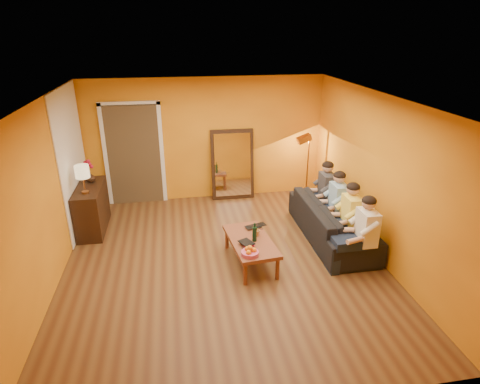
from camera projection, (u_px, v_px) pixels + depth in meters
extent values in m
cube|color=brown|center=(224.00, 262.00, 6.48)|extent=(5.00, 5.50, 0.00)
cube|color=white|center=(221.00, 100.00, 5.48)|extent=(5.00, 5.50, 0.00)
cube|color=orange|center=(206.00, 140.00, 8.48)|extent=(5.00, 0.00, 2.60)
cube|color=orange|center=(45.00, 199.00, 5.59)|extent=(0.00, 5.50, 2.60)
cube|color=orange|center=(378.00, 178.00, 6.37)|extent=(0.00, 5.50, 2.60)
cube|color=white|center=(73.00, 160.00, 7.18)|extent=(0.02, 1.90, 2.58)
cube|color=#3F2D19|center=(135.00, 154.00, 8.42)|extent=(1.06, 0.30, 2.10)
cube|color=white|center=(106.00, 157.00, 8.22)|extent=(0.08, 0.06, 2.20)
cube|color=white|center=(162.00, 154.00, 8.40)|extent=(0.08, 0.06, 2.20)
cube|color=white|center=(129.00, 103.00, 7.90)|extent=(1.22, 0.06, 0.08)
cube|color=black|center=(232.00, 164.00, 8.66)|extent=(0.92, 0.27, 1.51)
cube|color=white|center=(233.00, 165.00, 8.63)|extent=(0.78, 0.21, 1.35)
cube|color=black|center=(92.00, 208.00, 7.37)|extent=(0.44, 1.18, 0.85)
imported|color=black|center=(332.00, 221.00, 7.11)|extent=(2.30, 0.90, 0.67)
cylinder|color=black|center=(255.00, 232.00, 6.21)|extent=(0.07, 0.07, 0.31)
imported|color=#B27F3F|center=(257.00, 233.00, 6.42)|extent=(0.12, 0.12, 0.10)
imported|color=black|center=(257.00, 228.00, 6.65)|extent=(0.42, 0.33, 0.03)
imported|color=black|center=(242.00, 246.00, 6.10)|extent=(0.21, 0.26, 0.02)
imported|color=#B0142E|center=(242.00, 245.00, 6.10)|extent=(0.21, 0.26, 0.02)
imported|color=black|center=(242.00, 244.00, 6.07)|extent=(0.26, 0.29, 0.02)
imported|color=black|center=(90.00, 177.00, 7.40)|extent=(0.19, 0.19, 0.19)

